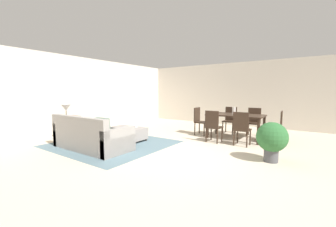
# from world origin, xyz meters

# --- Properties ---
(ground_plane) EXTENTS (10.80, 10.80, 0.00)m
(ground_plane) POSITION_xyz_m (0.00, 0.00, 0.00)
(ground_plane) COLOR beige
(wall_back) EXTENTS (9.00, 0.12, 2.70)m
(wall_back) POSITION_xyz_m (0.00, 5.00, 1.35)
(wall_back) COLOR beige
(wall_back) RESTS_ON ground_plane
(wall_left) EXTENTS (0.12, 11.00, 2.70)m
(wall_left) POSITION_xyz_m (-4.50, 0.50, 1.35)
(wall_left) COLOR beige
(wall_left) RESTS_ON ground_plane
(area_rug) EXTENTS (3.00, 2.80, 0.01)m
(area_rug) POSITION_xyz_m (-2.02, -0.34, 0.00)
(area_rug) COLOR slate
(area_rug) RESTS_ON ground_plane
(couch) EXTENTS (2.10, 0.95, 0.86)m
(couch) POSITION_xyz_m (-2.06, -0.99, 0.29)
(couch) COLOR gray
(couch) RESTS_ON ground_plane
(ottoman_table) EXTENTS (1.08, 0.57, 0.39)m
(ottoman_table) POSITION_xyz_m (-1.98, 0.25, 0.22)
(ottoman_table) COLOR gray
(ottoman_table) RESTS_ON ground_plane
(side_table) EXTENTS (0.40, 0.40, 0.55)m
(side_table) POSITION_xyz_m (-3.41, -0.85, 0.44)
(side_table) COLOR olive
(side_table) RESTS_ON ground_plane
(table_lamp) EXTENTS (0.26, 0.26, 0.53)m
(table_lamp) POSITION_xyz_m (-3.41, -0.85, 0.96)
(table_lamp) COLOR brown
(table_lamp) RESTS_ON side_table
(dining_table) EXTENTS (1.63, 0.92, 0.76)m
(dining_table) POSITION_xyz_m (0.60, 2.26, 0.67)
(dining_table) COLOR #332319
(dining_table) RESTS_ON ground_plane
(dining_chair_near_left) EXTENTS (0.41, 0.41, 0.92)m
(dining_chair_near_left) POSITION_xyz_m (0.23, 1.42, 0.52)
(dining_chair_near_left) COLOR #332319
(dining_chair_near_left) RESTS_ON ground_plane
(dining_chair_near_right) EXTENTS (0.40, 0.40, 0.92)m
(dining_chair_near_right) POSITION_xyz_m (1.01, 1.48, 0.52)
(dining_chair_near_right) COLOR #332319
(dining_chair_near_right) RESTS_ON ground_plane
(dining_chair_far_left) EXTENTS (0.41, 0.41, 0.92)m
(dining_chair_far_left) POSITION_xyz_m (0.17, 3.07, 0.52)
(dining_chair_far_left) COLOR #332319
(dining_chair_far_left) RESTS_ON ground_plane
(dining_chair_far_right) EXTENTS (0.43, 0.43, 0.92)m
(dining_chair_far_right) POSITION_xyz_m (0.97, 3.06, 0.52)
(dining_chair_far_right) COLOR #332319
(dining_chair_far_right) RESTS_ON ground_plane
(dining_chair_head_east) EXTENTS (0.43, 0.43, 0.92)m
(dining_chair_head_east) POSITION_xyz_m (1.75, 2.30, 0.52)
(dining_chair_head_east) COLOR #332319
(dining_chair_head_east) RESTS_ON ground_plane
(dining_chair_head_west) EXTENTS (0.40, 0.40, 0.92)m
(dining_chair_head_west) POSITION_xyz_m (-0.60, 2.23, 0.52)
(dining_chair_head_west) COLOR #332319
(dining_chair_head_west) RESTS_ON ground_plane
(vase_centerpiece) EXTENTS (0.11, 0.11, 0.22)m
(vase_centerpiece) POSITION_xyz_m (0.55, 2.25, 0.87)
(vase_centerpiece) COLOR silver
(vase_centerpiece) RESTS_ON dining_table
(book_on_ottoman) EXTENTS (0.31, 0.27, 0.03)m
(book_on_ottoman) POSITION_xyz_m (-1.86, 0.29, 0.41)
(book_on_ottoman) COLOR silver
(book_on_ottoman) RESTS_ON ottoman_table
(potted_plant) EXTENTS (0.62, 0.62, 0.83)m
(potted_plant) POSITION_xyz_m (1.89, 0.53, 0.49)
(potted_plant) COLOR #4C4C51
(potted_plant) RESTS_ON ground_plane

